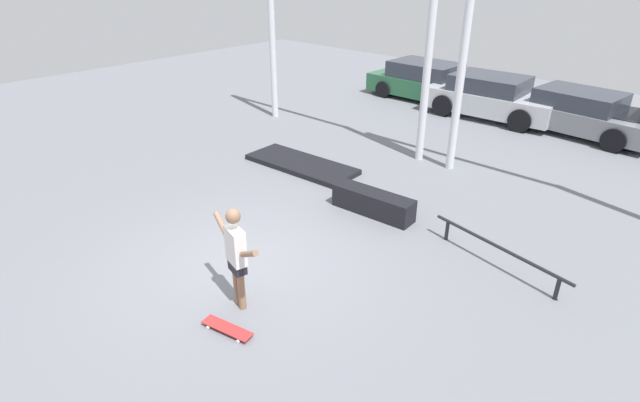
{
  "coord_description": "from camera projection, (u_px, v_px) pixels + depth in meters",
  "views": [
    {
      "loc": [
        6.07,
        -4.49,
        4.98
      ],
      "look_at": [
        0.35,
        1.69,
        0.76
      ],
      "focal_mm": 28.0,
      "sensor_mm": 36.0,
      "label": 1
    }
  ],
  "objects": [
    {
      "name": "manual_pad",
      "position": [
        301.0,
        164.0,
        12.86
      ],
      "size": [
        3.06,
        1.32,
        0.13
      ],
      "primitive_type": "cube",
      "rotation": [
        0.0,
        0.0,
        0.06
      ],
      "color": "black",
      "rests_on": "ground_plane"
    },
    {
      "name": "grind_box",
      "position": [
        373.0,
        203.0,
        10.49
      ],
      "size": [
        1.84,
        0.59,
        0.49
      ],
      "primitive_type": "cube",
      "rotation": [
        0.0,
        0.0,
        0.07
      ],
      "color": "black",
      "rests_on": "ground_plane"
    },
    {
      "name": "parked_car_green",
      "position": [
        427.0,
        82.0,
        18.51
      ],
      "size": [
        4.44,
        2.03,
        1.35
      ],
      "rotation": [
        0.0,
        0.0,
        -0.01
      ],
      "color": "#28603D",
      "rests_on": "ground_plane"
    },
    {
      "name": "skateboard",
      "position": [
        227.0,
        328.0,
        7.27
      ],
      "size": [
        0.85,
        0.38,
        0.08
      ],
      "rotation": [
        0.0,
        0.0,
        0.21
      ],
      "color": "red",
      "rests_on": "ground_plane"
    },
    {
      "name": "ground_plane",
      "position": [
        241.0,
        264.0,
        8.86
      ],
      "size": [
        36.0,
        36.0,
        0.0
      ],
      "primitive_type": "plane",
      "color": "slate"
    },
    {
      "name": "canopy_support_right",
      "position": [
        605.0,
        27.0,
        9.45
      ],
      "size": [
        5.87,
        0.2,
        6.05
      ],
      "color": "silver",
      "rests_on": "ground_plane"
    },
    {
      "name": "skateboarder",
      "position": [
        236.0,
        254.0,
        7.42
      ],
      "size": [
        1.41,
        0.43,
        1.7
      ],
      "rotation": [
        0.0,
        0.0,
        -0.25
      ],
      "color": "#8C664C",
      "rests_on": "ground_plane"
    },
    {
      "name": "parked_car_silver",
      "position": [
        491.0,
        97.0,
        16.47
      ],
      "size": [
        4.27,
        2.14,
        1.37
      ],
      "rotation": [
        0.0,
        0.0,
        0.04
      ],
      "color": "#B7BABF",
      "rests_on": "ground_plane"
    },
    {
      "name": "parked_car_grey",
      "position": [
        581.0,
        113.0,
        14.97
      ],
      "size": [
        4.31,
        2.24,
        1.3
      ],
      "rotation": [
        0.0,
        0.0,
        -0.1
      ],
      "color": "slate",
      "rests_on": "ground_plane"
    },
    {
      "name": "grind_rail",
      "position": [
        498.0,
        250.0,
        8.65
      ],
      "size": [
        2.73,
        0.61,
        0.43
      ],
      "rotation": [
        0.0,
        0.0,
        -0.2
      ],
      "color": "black",
      "rests_on": "ground_plane"
    },
    {
      "name": "canopy_support_left",
      "position": [
        341.0,
        4.0,
        13.45
      ],
      "size": [
        5.87,
        0.2,
        6.05
      ],
      "color": "silver",
      "rests_on": "ground_plane"
    }
  ]
}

